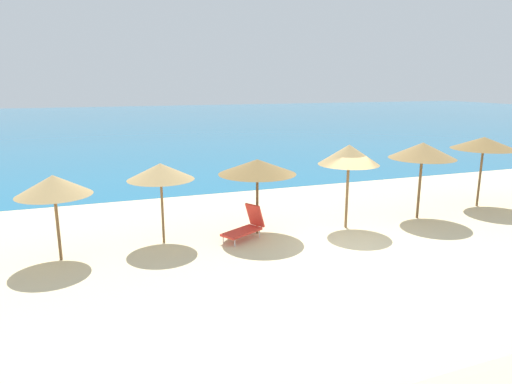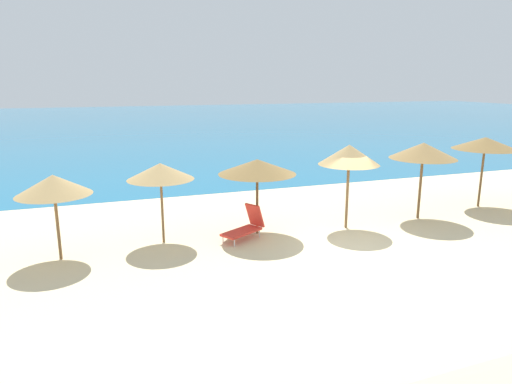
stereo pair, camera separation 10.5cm
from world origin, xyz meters
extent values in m
plane|color=beige|center=(0.00, 0.00, 0.00)|extent=(160.00, 160.00, 0.00)
cube|color=#1E6B93|center=(0.00, 46.29, 0.00)|extent=(160.00, 76.97, 0.01)
cylinder|color=brown|center=(-8.33, 1.70, 1.01)|extent=(0.09, 0.09, 2.02)
cone|color=tan|center=(-8.33, 1.70, 2.15)|extent=(2.02, 2.02, 0.56)
cylinder|color=brown|center=(-5.38, 2.16, 1.08)|extent=(0.08, 0.08, 2.15)
cone|color=tan|center=(-5.38, 2.16, 2.25)|extent=(2.02, 2.02, 0.50)
cylinder|color=brown|center=(-2.33, 2.00, 1.07)|extent=(0.08, 0.08, 2.15)
cone|color=olive|center=(-2.33, 2.00, 2.24)|extent=(2.51, 2.51, 0.48)
cylinder|color=brown|center=(0.75, 1.57, 1.17)|extent=(0.09, 0.09, 2.34)
cone|color=tan|center=(0.75, 1.57, 2.52)|extent=(2.04, 2.04, 0.67)
cylinder|color=brown|center=(3.81, 1.66, 1.18)|extent=(0.10, 0.10, 2.36)
cone|color=olive|center=(3.81, 1.66, 2.50)|extent=(2.35, 2.35, 0.57)
cylinder|color=brown|center=(7.17, 2.21, 1.23)|extent=(0.09, 0.09, 2.46)
cone|color=olive|center=(7.17, 2.21, 2.55)|extent=(2.45, 2.45, 0.47)
cube|color=red|center=(-3.03, 1.51, 0.28)|extent=(1.47, 1.18, 0.07)
cube|color=red|center=(-2.47, 1.83, 0.68)|extent=(0.57, 0.67, 0.77)
cylinder|color=silver|center=(-3.66, 1.44, 0.12)|extent=(0.04, 0.04, 0.24)
cylinder|color=silver|center=(-3.42, 1.01, 0.12)|extent=(0.04, 0.04, 0.24)
cylinder|color=silver|center=(-2.65, 2.01, 0.12)|extent=(0.04, 0.04, 0.24)
cylinder|color=silver|center=(-2.41, 1.58, 0.12)|extent=(0.04, 0.04, 0.24)
camera|label=1|loc=(-7.30, -11.63, 4.90)|focal=32.35mm
camera|label=2|loc=(-7.20, -11.66, 4.90)|focal=32.35mm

